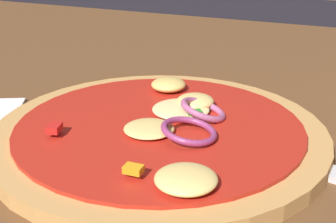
{
  "coord_description": "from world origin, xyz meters",
  "views": [
    {
      "loc": [
        0.14,
        -0.34,
        0.22
      ],
      "look_at": [
        -0.01,
        0.03,
        0.06
      ],
      "focal_mm": 53.39,
      "sensor_mm": 36.0,
      "label": 1
    }
  ],
  "objects": [
    {
      "name": "pizza",
      "position": [
        -0.01,
        0.01,
        0.05
      ],
      "size": [
        0.28,
        0.28,
        0.03
      ],
      "color": "tan",
      "rests_on": "dining_table"
    },
    {
      "name": "dining_table",
      "position": [
        0.0,
        0.0,
        0.02
      ],
      "size": [
        1.22,
        1.0,
        0.04
      ],
      "color": "brown",
      "rests_on": "ground"
    }
  ]
}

